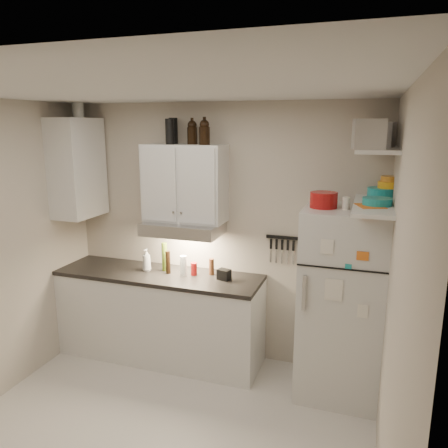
% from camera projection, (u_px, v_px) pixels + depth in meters
% --- Properties ---
extents(floor, '(3.20, 3.00, 0.02)m').
position_uv_depth(floor, '(155.00, 445.00, 3.33)').
color(floor, beige).
rests_on(floor, ground).
extents(ceiling, '(3.20, 3.00, 0.02)m').
position_uv_depth(ceiling, '(141.00, 88.00, 2.75)').
color(ceiling, silver).
rests_on(ceiling, ground).
extents(back_wall, '(3.20, 0.02, 2.60)m').
position_uv_depth(back_wall, '(220.00, 234.00, 4.44)').
color(back_wall, '#BDB2A1').
rests_on(back_wall, ground).
extents(right_wall, '(0.02, 3.00, 2.60)m').
position_uv_depth(right_wall, '(396.00, 315.00, 2.54)').
color(right_wall, '#BDB2A1').
rests_on(right_wall, ground).
extents(base_cabinet, '(2.10, 0.60, 0.88)m').
position_uv_depth(base_cabinet, '(160.00, 317.00, 4.51)').
color(base_cabinet, silver).
rests_on(base_cabinet, floor).
extents(countertop, '(2.10, 0.62, 0.04)m').
position_uv_depth(countertop, '(159.00, 275.00, 4.41)').
color(countertop, black).
rests_on(countertop, base_cabinet).
extents(upper_cabinet, '(0.80, 0.33, 0.75)m').
position_uv_depth(upper_cabinet, '(185.00, 183.00, 4.25)').
color(upper_cabinet, silver).
rests_on(upper_cabinet, back_wall).
extents(side_cabinet, '(0.33, 0.55, 1.00)m').
position_uv_depth(side_cabinet, '(77.00, 168.00, 4.46)').
color(side_cabinet, silver).
rests_on(side_cabinet, left_wall).
extents(range_hood, '(0.76, 0.46, 0.12)m').
position_uv_depth(range_hood, '(183.00, 228.00, 4.29)').
color(range_hood, silver).
rests_on(range_hood, back_wall).
extents(fridge, '(0.70, 0.68, 1.70)m').
position_uv_depth(fridge, '(341.00, 304.00, 3.83)').
color(fridge, silver).
rests_on(fridge, floor).
extents(shelf_hi, '(0.30, 0.95, 0.03)m').
position_uv_depth(shelf_hi, '(378.00, 149.00, 3.34)').
color(shelf_hi, silver).
rests_on(shelf_hi, right_wall).
extents(shelf_lo, '(0.30, 0.95, 0.03)m').
position_uv_depth(shelf_lo, '(373.00, 205.00, 3.44)').
color(shelf_lo, silver).
rests_on(shelf_lo, right_wall).
extents(knife_strip, '(0.42, 0.02, 0.03)m').
position_uv_depth(knife_strip, '(288.00, 238.00, 4.19)').
color(knife_strip, black).
rests_on(knife_strip, back_wall).
extents(dutch_oven, '(0.29, 0.29, 0.13)m').
position_uv_depth(dutch_oven, '(324.00, 200.00, 3.66)').
color(dutch_oven, '#9D1212').
rests_on(dutch_oven, fridge).
extents(book_stack, '(0.25, 0.28, 0.08)m').
position_uv_depth(book_stack, '(370.00, 211.00, 3.33)').
color(book_stack, orange).
rests_on(book_stack, fridge).
extents(spice_jar, '(0.06, 0.06, 0.10)m').
position_uv_depth(spice_jar, '(346.00, 203.00, 3.58)').
color(spice_jar, silver).
rests_on(spice_jar, fridge).
extents(stock_pot, '(0.35, 0.35, 0.19)m').
position_uv_depth(stock_pot, '(375.00, 133.00, 3.58)').
color(stock_pot, silver).
rests_on(stock_pot, shelf_hi).
extents(tin_a, '(0.22, 0.20, 0.18)m').
position_uv_depth(tin_a, '(381.00, 135.00, 3.28)').
color(tin_a, '#AAAAAD').
rests_on(tin_a, shelf_hi).
extents(tin_b, '(0.23, 0.23, 0.21)m').
position_uv_depth(tin_b, '(369.00, 134.00, 3.01)').
color(tin_b, '#AAAAAD').
rests_on(tin_b, shelf_hi).
extents(bowl_teal, '(0.22, 0.22, 0.09)m').
position_uv_depth(bowl_teal, '(381.00, 193.00, 3.67)').
color(bowl_teal, teal).
rests_on(bowl_teal, shelf_lo).
extents(bowl_orange, '(0.18, 0.18, 0.05)m').
position_uv_depth(bowl_orange, '(389.00, 185.00, 3.65)').
color(bowl_orange, '#F8A917').
rests_on(bowl_orange, bowl_teal).
extents(bowl_yellow, '(0.14, 0.14, 0.04)m').
position_uv_depth(bowl_yellow, '(389.00, 179.00, 3.63)').
color(bowl_yellow, orange).
rests_on(bowl_yellow, bowl_orange).
extents(plates, '(0.25, 0.25, 0.06)m').
position_uv_depth(plates, '(377.00, 202.00, 3.36)').
color(plates, teal).
rests_on(plates, shelf_lo).
extents(growler_a, '(0.13, 0.13, 0.23)m').
position_uv_depth(growler_a, '(192.00, 132.00, 4.14)').
color(growler_a, black).
rests_on(growler_a, upper_cabinet).
extents(growler_b, '(0.13, 0.13, 0.23)m').
position_uv_depth(growler_b, '(205.00, 132.00, 4.02)').
color(growler_b, black).
rests_on(growler_b, upper_cabinet).
extents(thermos_a, '(0.10, 0.10, 0.24)m').
position_uv_depth(thermos_a, '(170.00, 132.00, 4.11)').
color(thermos_a, black).
rests_on(thermos_a, upper_cabinet).
extents(thermos_b, '(0.10, 0.10, 0.25)m').
position_uv_depth(thermos_b, '(173.00, 131.00, 4.26)').
color(thermos_b, black).
rests_on(thermos_b, upper_cabinet).
extents(side_jar, '(0.14, 0.14, 0.15)m').
position_uv_depth(side_jar, '(78.00, 110.00, 4.38)').
color(side_jar, silver).
rests_on(side_jar, side_cabinet).
extents(soap_bottle, '(0.11, 0.11, 0.26)m').
position_uv_depth(soap_bottle, '(147.00, 259.00, 4.45)').
color(soap_bottle, silver).
rests_on(soap_bottle, countertop).
extents(pepper_mill, '(0.06, 0.06, 0.16)m').
position_uv_depth(pepper_mill, '(212.00, 267.00, 4.34)').
color(pepper_mill, brown).
rests_on(pepper_mill, countertop).
extents(oil_bottle, '(0.07, 0.07, 0.29)m').
position_uv_depth(oil_bottle, '(164.00, 257.00, 4.45)').
color(oil_bottle, '#475C17').
rests_on(oil_bottle, countertop).
extents(vinegar_bottle, '(0.05, 0.05, 0.23)m').
position_uv_depth(vinegar_bottle, '(168.00, 262.00, 4.37)').
color(vinegar_bottle, black).
rests_on(vinegar_bottle, countertop).
extents(clear_bottle, '(0.08, 0.08, 0.20)m').
position_uv_depth(clear_bottle, '(183.00, 266.00, 4.32)').
color(clear_bottle, silver).
rests_on(clear_bottle, countertop).
extents(red_jar, '(0.08, 0.08, 0.13)m').
position_uv_depth(red_jar, '(194.00, 269.00, 4.33)').
color(red_jar, '#9D1212').
rests_on(red_jar, countertop).
extents(caddy, '(0.14, 0.11, 0.10)m').
position_uv_depth(caddy, '(224.00, 275.00, 4.21)').
color(caddy, black).
rests_on(caddy, countertop).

